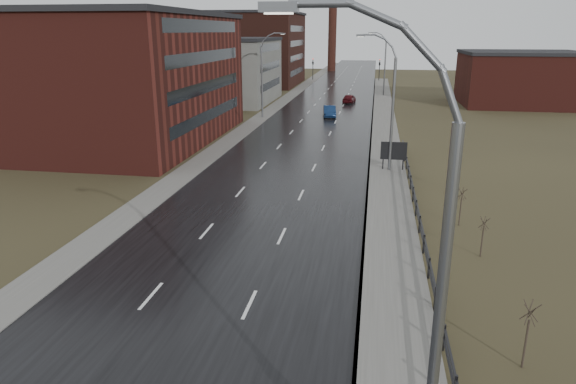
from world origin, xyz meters
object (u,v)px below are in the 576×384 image
(car_near, at_px, (329,112))
(car_far, at_px, (349,99))
(billboard, at_px, (394,152))
(streetlight_main, at_px, (423,315))

(car_near, relative_size, car_far, 1.08)
(billboard, distance_m, car_near, 29.10)
(billboard, relative_size, car_far, 0.59)
(streetlight_main, distance_m, car_near, 62.70)
(car_far, bearing_deg, car_near, 89.46)
(billboard, height_order, car_near, billboard)
(car_near, bearing_deg, billboard, -81.79)
(billboard, xyz_separation_m, car_near, (-7.96, 27.97, -0.96))
(streetlight_main, relative_size, billboard, 4.68)
(streetlight_main, relative_size, car_far, 2.77)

